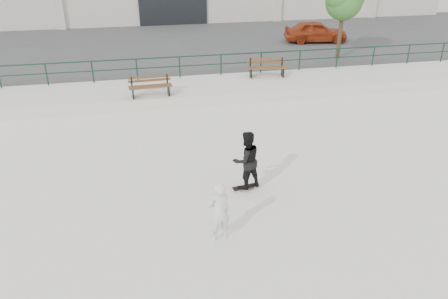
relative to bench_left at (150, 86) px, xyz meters
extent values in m
plane|color=silver|center=(2.50, -8.46, -0.91)|extent=(120.00, 120.00, 0.00)
cube|color=beige|center=(2.50, 1.04, -0.66)|extent=(30.00, 3.00, 0.50)
cube|color=#3B3B3B|center=(2.50, 9.54, -0.66)|extent=(60.00, 14.00, 0.50)
cylinder|color=#133522|center=(2.50, 2.34, 0.59)|extent=(28.00, 0.06, 0.06)
cylinder|color=#133522|center=(2.50, 2.34, 0.14)|extent=(28.00, 0.05, 0.05)
cylinder|color=#133522|center=(-4.50, 2.34, 0.09)|extent=(0.06, 0.06, 1.00)
cylinder|color=#133522|center=(-2.50, 2.34, 0.09)|extent=(0.06, 0.06, 1.00)
cylinder|color=#133522|center=(-0.50, 2.34, 0.09)|extent=(0.06, 0.06, 1.00)
cylinder|color=#133522|center=(1.50, 2.34, 0.09)|extent=(0.06, 0.06, 1.00)
cylinder|color=#133522|center=(3.50, 2.34, 0.09)|extent=(0.06, 0.06, 1.00)
cylinder|color=#133522|center=(5.50, 2.34, 0.09)|extent=(0.06, 0.06, 1.00)
cylinder|color=#133522|center=(7.50, 2.34, 0.09)|extent=(0.06, 0.06, 1.00)
cylinder|color=#133522|center=(9.50, 2.34, 0.09)|extent=(0.06, 0.06, 1.00)
cylinder|color=#133522|center=(11.50, 2.34, 0.09)|extent=(0.06, 0.06, 1.00)
cylinder|color=#133522|center=(13.50, 2.34, 0.09)|extent=(0.06, 0.06, 1.00)
cylinder|color=#133522|center=(15.50, 2.34, 0.09)|extent=(0.06, 0.06, 1.00)
cube|color=black|center=(2.50, 15.49, 0.69)|extent=(5.00, 0.15, 3.20)
cube|color=#4E331A|center=(0.01, -0.24, 0.02)|extent=(1.80, 0.21, 0.04)
cube|color=#4E331A|center=(0.00, -0.06, 0.02)|extent=(1.80, 0.21, 0.04)
cube|color=#4E331A|center=(-0.01, 0.11, 0.02)|extent=(1.80, 0.21, 0.04)
cube|color=#4E331A|center=(-0.01, 0.19, 0.21)|extent=(1.80, 0.13, 0.10)
cube|color=#4E331A|center=(-0.01, 0.19, 0.35)|extent=(1.80, 0.13, 0.10)
cube|color=black|center=(-0.74, -0.10, -0.20)|extent=(0.09, 0.50, 0.42)
cube|color=black|center=(-0.76, 0.16, 0.21)|extent=(0.06, 0.05, 0.42)
cube|color=black|center=(0.75, -0.03, -0.20)|extent=(0.09, 0.50, 0.42)
cube|color=black|center=(0.74, 0.23, 0.21)|extent=(0.06, 0.05, 0.42)
cube|color=#4E331A|center=(5.58, 1.45, 0.03)|extent=(1.85, 0.36, 0.04)
cube|color=#4E331A|center=(5.60, 1.64, 0.03)|extent=(1.85, 0.36, 0.04)
cube|color=#4E331A|center=(5.63, 1.82, 0.03)|extent=(1.85, 0.36, 0.04)
cube|color=#4E331A|center=(5.64, 1.90, 0.23)|extent=(1.84, 0.28, 0.10)
cube|color=#4E331A|center=(5.64, 1.90, 0.37)|extent=(1.84, 0.28, 0.10)
cube|color=black|center=(4.84, 1.74, -0.19)|extent=(0.13, 0.52, 0.43)
cube|color=black|center=(4.87, 2.00, 0.23)|extent=(0.07, 0.06, 0.43)
cube|color=black|center=(6.37, 1.54, -0.19)|extent=(0.13, 0.52, 0.43)
cube|color=black|center=(6.40, 1.80, 0.23)|extent=(0.07, 0.06, 0.43)
cylinder|color=#4F3C27|center=(10.40, 4.16, 0.87)|extent=(0.21, 0.21, 2.55)
sphere|color=#26541F|center=(10.40, 4.16, 2.57)|extent=(1.91, 1.91, 1.91)
imported|color=maroon|center=(10.68, 8.09, 0.25)|extent=(4.04, 2.10, 1.31)
cube|color=black|center=(2.33, -7.33, -0.82)|extent=(0.80, 0.32, 0.02)
cube|color=brown|center=(2.33, -7.33, -0.84)|extent=(0.80, 0.32, 0.01)
cube|color=gray|center=(2.08, -7.37, -0.86)|extent=(0.09, 0.17, 0.03)
cube|color=gray|center=(2.59, -7.29, -0.86)|extent=(0.09, 0.17, 0.03)
cylinder|color=beige|center=(2.09, -7.47, -0.88)|extent=(0.06, 0.03, 0.06)
cylinder|color=beige|center=(2.06, -7.28, -0.88)|extent=(0.06, 0.03, 0.06)
cylinder|color=beige|center=(2.61, -7.38, -0.88)|extent=(0.06, 0.03, 0.06)
cylinder|color=beige|center=(2.57, -7.20, -0.88)|extent=(0.06, 0.03, 0.06)
imported|color=black|center=(2.33, -7.33, 0.06)|extent=(1.00, 0.87, 1.74)
imported|color=silver|center=(1.14, -9.43, -0.12)|extent=(0.64, 0.49, 1.58)
camera|label=1|loc=(-0.46, -17.91, 5.88)|focal=35.00mm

